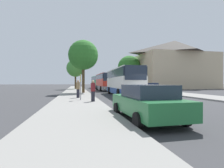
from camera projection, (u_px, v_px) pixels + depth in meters
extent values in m
plane|color=#38383A|center=(156.00, 101.00, 15.62)|extent=(300.00, 300.00, 0.00)
cube|color=gray|center=(76.00, 102.00, 14.19)|extent=(4.00, 120.00, 0.15)
cube|color=gray|center=(222.00, 99.00, 17.05)|extent=(4.00, 120.00, 0.15)
cube|color=#C6B28E|center=(175.00, 72.00, 48.63)|extent=(19.28, 12.88, 9.45)
pyramid|color=#423D38|center=(175.00, 48.00, 48.58)|extent=(19.28, 12.88, 3.87)
cube|color=#2D519E|center=(123.00, 90.00, 22.62)|extent=(2.88, 11.34, 0.70)
cube|color=silver|center=(123.00, 83.00, 22.61)|extent=(2.88, 11.34, 1.34)
cube|color=#232D3D|center=(123.00, 74.00, 22.60)|extent=(2.89, 11.12, 0.95)
cube|color=silver|center=(123.00, 70.00, 22.60)|extent=(2.82, 11.11, 0.12)
cube|color=#232D3D|center=(136.00, 72.00, 17.02)|extent=(2.23, 0.14, 1.45)
sphere|color=#F4EAC1|center=(127.00, 93.00, 16.88)|extent=(0.24, 0.24, 0.24)
sphere|color=#F4EAC1|center=(144.00, 93.00, 17.17)|extent=(0.24, 0.24, 0.24)
cylinder|color=black|center=(119.00, 93.00, 19.08)|extent=(0.34, 1.01, 1.00)
cylinder|color=black|center=(140.00, 93.00, 19.50)|extent=(0.34, 1.01, 1.00)
cylinder|color=black|center=(109.00, 90.00, 25.74)|extent=(0.34, 1.01, 1.00)
cylinder|color=black|center=(125.00, 90.00, 26.16)|extent=(0.34, 1.01, 1.00)
cube|color=gray|center=(105.00, 88.00, 35.92)|extent=(2.48, 10.54, 0.70)
cube|color=red|center=(105.00, 82.00, 35.91)|extent=(2.48, 10.54, 1.38)
cube|color=#232D3D|center=(105.00, 77.00, 35.90)|extent=(2.50, 10.33, 0.95)
cube|color=red|center=(105.00, 74.00, 35.90)|extent=(2.43, 10.33, 0.12)
cube|color=#232D3D|center=(110.00, 77.00, 30.71)|extent=(2.19, 0.07, 1.45)
sphere|color=#F4EAC1|center=(105.00, 88.00, 30.54)|extent=(0.24, 0.24, 0.24)
sphere|color=#F4EAC1|center=(114.00, 88.00, 30.88)|extent=(0.24, 0.24, 0.24)
cylinder|color=black|center=(101.00, 89.00, 32.58)|extent=(0.30, 1.00, 1.00)
cylinder|color=black|center=(114.00, 89.00, 33.07)|extent=(0.30, 1.00, 1.00)
cylinder|color=black|center=(97.00, 88.00, 38.77)|extent=(0.30, 1.00, 1.00)
cylinder|color=black|center=(108.00, 88.00, 39.26)|extent=(0.30, 1.00, 1.00)
cube|color=silver|center=(98.00, 86.00, 49.35)|extent=(2.91, 11.41, 0.70)
cube|color=#23844C|center=(98.00, 82.00, 49.35)|extent=(2.91, 11.41, 1.39)
cube|color=#232D3D|center=(98.00, 78.00, 49.33)|extent=(2.92, 11.19, 0.95)
cube|color=#23844C|center=(98.00, 76.00, 49.33)|extent=(2.85, 11.19, 0.12)
cube|color=#232D3D|center=(102.00, 78.00, 43.79)|extent=(2.30, 0.13, 1.45)
sphere|color=#F4EAC1|center=(98.00, 86.00, 43.58)|extent=(0.24, 0.24, 0.24)
sphere|color=#F4EAC1|center=(105.00, 86.00, 44.00)|extent=(0.24, 0.24, 0.24)
cylinder|color=black|center=(95.00, 87.00, 45.75)|extent=(0.33, 1.01, 1.00)
cylinder|color=black|center=(105.00, 87.00, 46.35)|extent=(0.33, 1.01, 1.00)
cylinder|color=black|center=(92.00, 86.00, 52.36)|extent=(0.33, 1.01, 1.00)
cylinder|color=black|center=(101.00, 86.00, 52.96)|extent=(0.33, 1.01, 1.00)
cube|color=#236B38|center=(146.00, 105.00, 7.78)|extent=(2.05, 4.71, 0.71)
cube|color=#232D3D|center=(148.00, 91.00, 7.59)|extent=(1.77, 2.47, 0.54)
cylinder|color=black|center=(117.00, 109.00, 8.97)|extent=(0.22, 0.62, 0.62)
cylinder|color=black|center=(151.00, 108.00, 9.41)|extent=(0.22, 0.62, 0.62)
cylinder|color=black|center=(138.00, 121.00, 6.15)|extent=(0.22, 0.62, 0.62)
cylinder|color=black|center=(186.00, 118.00, 6.60)|extent=(0.22, 0.62, 0.62)
cube|color=#233D9E|center=(151.00, 89.00, 26.25)|extent=(1.90, 4.65, 0.74)
cube|color=#232D3D|center=(150.00, 85.00, 26.42)|extent=(1.64, 2.43, 0.56)
cylinder|color=black|center=(161.00, 92.00, 25.06)|extent=(0.21, 0.62, 0.62)
cylinder|color=black|center=(149.00, 92.00, 24.66)|extent=(0.21, 0.62, 0.62)
cylinder|color=black|center=(152.00, 91.00, 27.85)|extent=(0.21, 0.62, 0.62)
cylinder|color=black|center=(141.00, 91.00, 27.45)|extent=(0.21, 0.62, 0.62)
cube|color=red|center=(123.00, 87.00, 42.18)|extent=(1.97, 4.34, 0.64)
cube|color=#232D3D|center=(123.00, 84.00, 42.34)|extent=(1.71, 2.26, 0.52)
cylinder|color=black|center=(128.00, 88.00, 41.05)|extent=(0.21, 0.62, 0.62)
cylinder|color=black|center=(120.00, 88.00, 40.68)|extent=(0.21, 0.62, 0.62)
cylinder|color=black|center=(125.00, 88.00, 43.67)|extent=(0.21, 0.62, 0.62)
cylinder|color=black|center=(118.00, 88.00, 43.31)|extent=(0.21, 0.62, 0.62)
cylinder|color=gray|center=(81.00, 87.00, 15.07)|extent=(0.08, 0.08, 2.24)
cube|color=yellow|center=(81.00, 78.00, 15.06)|extent=(0.03, 0.45, 0.60)
cylinder|color=#23232D|center=(78.00, 93.00, 17.29)|extent=(0.30, 0.30, 0.85)
cylinder|color=olive|center=(78.00, 86.00, 17.28)|extent=(0.36, 0.36, 0.71)
sphere|color=tan|center=(78.00, 81.00, 17.27)|extent=(0.23, 0.23, 0.23)
cylinder|color=#23232D|center=(93.00, 96.00, 13.95)|extent=(0.30, 0.30, 0.81)
cylinder|color=maroon|center=(93.00, 87.00, 13.94)|extent=(0.36, 0.36, 0.67)
sphere|color=tan|center=(93.00, 82.00, 13.94)|extent=(0.22, 0.22, 0.22)
cylinder|color=#513D23|center=(75.00, 82.00, 41.83)|extent=(0.40, 0.40, 3.40)
sphere|color=#428938|center=(75.00, 68.00, 41.80)|extent=(4.24, 4.24, 4.24)
cylinder|color=#513D23|center=(83.00, 79.00, 25.74)|extent=(0.40, 0.40, 3.92)
sphere|color=#2D7028|center=(83.00, 55.00, 25.71)|extent=(4.38, 4.38, 4.38)
cylinder|color=#513D23|center=(129.00, 82.00, 49.74)|extent=(0.40, 0.40, 3.41)
sphere|color=#2D7028|center=(129.00, 67.00, 49.70)|extent=(6.55, 6.55, 6.55)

